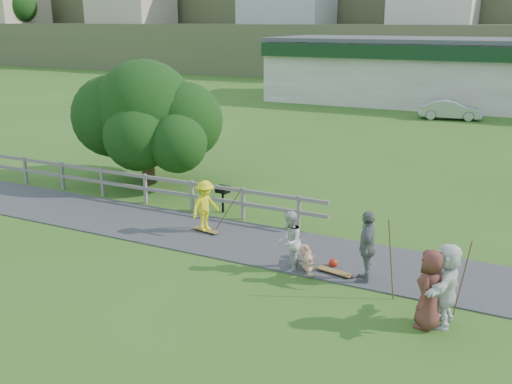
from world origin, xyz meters
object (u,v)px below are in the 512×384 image
spectator_c (430,289)px  spectator_d (446,285)px  spectator_a (290,241)px  bbq (223,199)px  skater_rider (205,209)px  spectator_b (367,247)px  tree (146,134)px  skater_fallen (308,258)px  car_silver (450,110)px

spectator_c → spectator_d: (0.29, 0.27, 0.06)m
spectator_a → bbq: (-3.95, 3.41, -0.35)m
skater_rider → spectator_d: bearing=-91.5°
spectator_b → tree: (-10.67, 5.26, 1.05)m
tree → skater_rider: bearing=-38.1°
spectator_a → bbq: 5.23m
skater_rider → skater_fallen: (3.83, -1.07, -0.52)m
spectator_a → bbq: size_ratio=1.73×
skater_fallen → skater_rider: bearing=137.6°
skater_rider → spectator_a: 3.71m
skater_fallen → spectator_a: (-0.40, -0.34, 0.54)m
spectator_c → tree: size_ratio=0.28×
spectator_d → spectator_b: bearing=-119.9°
skater_fallen → spectator_b: spectator_b is taller
tree → bbq: tree is taller
spectator_c → bbq: size_ratio=1.88×
skater_rider → skater_fallen: size_ratio=1.03×
skater_fallen → spectator_c: size_ratio=0.87×
spectator_a → spectator_b: bearing=81.7°
spectator_d → tree: bearing=-114.9°
skater_rider → spectator_c: spectator_c is taller
spectator_b → spectator_d: (2.12, -1.34, -0.00)m
spectator_b → spectator_d: 2.50m
spectator_b → tree: bearing=-126.8°
bbq → skater_fallen: bearing=-26.8°
spectator_d → skater_fallen: bearing=-108.8°
tree → bbq: size_ratio=6.71×
spectator_d → car_silver: spectator_d is taller
skater_rider → spectator_b: spectator_b is taller
skater_rider → bbq: (-0.52, 2.00, -0.33)m
car_silver → skater_rider: bearing=160.9°
spectator_b → car_silver: 27.01m
bbq → spectator_b: bearing=-19.6°
skater_fallen → bbq: size_ratio=1.64×
skater_fallen → spectator_d: size_ratio=0.82×
spectator_b → car_silver: bearing=173.4°
skater_fallen → bbq: bbq is taller
spectator_d → car_silver: 28.56m
spectator_c → spectator_a: bearing=-104.2°
spectator_d → tree: (-12.78, 6.60, 1.06)m
skater_rider → tree: bearing=68.7°
skater_fallen → spectator_c: bearing=-53.4°
skater_rider → car_silver: bearing=8.9°
skater_rider → skater_fallen: 4.01m
car_silver → skater_fallen: bearing=169.3°
car_silver → bbq: car_silver is taller
skater_fallen → car_silver: size_ratio=0.38×
spectator_d → bbq: spectator_d is taller
spectator_d → car_silver: (-3.98, 28.28, -0.28)m
spectator_b → tree: tree is taller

